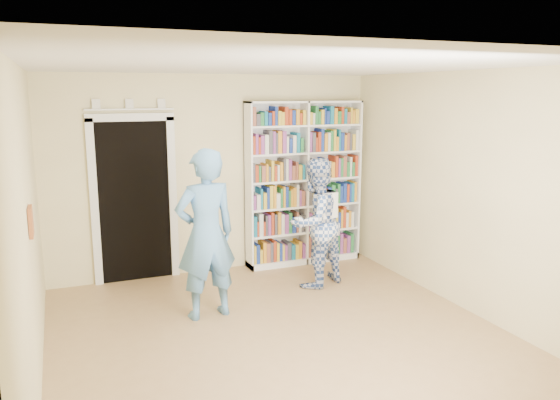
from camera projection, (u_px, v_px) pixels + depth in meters
name	position (u px, v px, depth m)	size (l,w,h in m)	color
floor	(286.00, 342.00, 5.47)	(5.00, 5.00, 0.00)	#9B754B
ceiling	(286.00, 65.00, 4.95)	(5.00, 5.00, 0.00)	white
wall_back	(215.00, 175.00, 7.48)	(4.50, 4.50, 0.00)	#F4E7A8
wall_left	(28.00, 233.00, 4.37)	(5.00, 5.00, 0.00)	#F4E7A8
wall_right	(473.00, 194.00, 6.04)	(5.00, 5.00, 0.00)	#F4E7A8
bookshelf	(304.00, 183.00, 7.84)	(1.70, 0.32, 2.34)	white
doorway	(134.00, 193.00, 7.08)	(1.10, 0.08, 2.43)	black
wall_art	(31.00, 222.00, 4.55)	(0.03, 0.25, 0.25)	brown
man_blue	(206.00, 234.00, 5.93)	(0.69, 0.45, 1.88)	#578DC2
man_plaid	(315.00, 223.00, 6.94)	(0.80, 0.63, 1.66)	#304F94
paper_sheet	(330.00, 206.00, 6.73)	(0.23, 0.01, 0.32)	white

